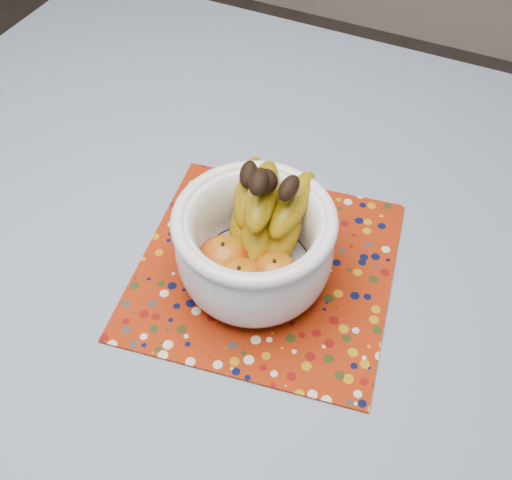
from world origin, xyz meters
TOP-DOWN VIEW (x-y plane):
  - table at (0.00, 0.00)m, footprint 1.20×1.20m
  - tablecloth at (0.00, 0.00)m, footprint 1.32×1.32m
  - placemat at (0.12, 0.01)m, footprint 0.41×0.41m
  - fruit_bowl at (0.11, -0.01)m, footprint 0.22×0.23m

SIDE VIEW (x-z plane):
  - table at x=0.00m, z-range 0.30..1.05m
  - tablecloth at x=0.00m, z-range 0.75..0.76m
  - placemat at x=0.12m, z-range 0.76..0.76m
  - fruit_bowl at x=0.11m, z-range 0.75..0.94m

